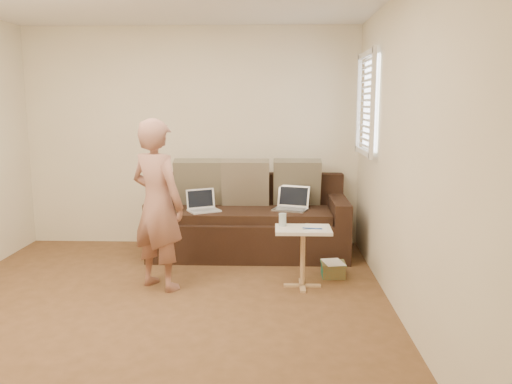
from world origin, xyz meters
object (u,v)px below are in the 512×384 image
drinking_glass (283,220)px  side_table (303,258)px  person (158,205)px  sofa (249,217)px  striped_box (333,269)px  laptop_white (204,211)px  laptop_silver (290,210)px

drinking_glass → side_table: bearing=-24.0°
person → drinking_glass: size_ratio=13.15×
person → side_table: bearing=-146.3°
sofa → side_table: sofa is taller
sofa → drinking_glass: (0.36, -1.01, 0.20)m
sofa → striped_box: (0.87, -0.79, -0.35)m
laptop_white → person: size_ratio=0.21×
drinking_glass → striped_box: 0.78m
sofa → person: (-0.79, -1.15, 0.36)m
laptop_white → striped_box: (1.36, -0.65, -0.45)m
sofa → person: person is taller
laptop_white → drinking_glass: size_ratio=2.76×
sofa → side_table: size_ratio=3.89×
laptop_silver → side_table: 1.08m
drinking_glass → striped_box: drinking_glass is taller
laptop_silver → person: person is taller
laptop_white → person: (-0.29, -1.00, 0.27)m
laptop_white → drinking_glass: drinking_glass is taller
side_table → striped_box: 0.48m
sofa → laptop_white: sofa is taller
striped_box → laptop_silver: bearing=118.4°
person → striped_box: (1.66, 0.35, -0.71)m
person → striped_box: bearing=-136.6°
laptop_white → side_table: bearing=-70.5°
person → side_table: person is taller
sofa → side_table: (0.55, -1.09, -0.14)m
sofa → laptop_white: 0.52m
sofa → drinking_glass: sofa is taller
sofa → person: bearing=-124.4°
laptop_white → drinking_glass: 1.22m
striped_box → sofa: bearing=137.7°
laptop_silver → striped_box: size_ratio=1.55×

